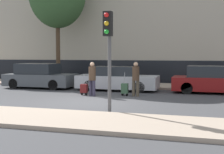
% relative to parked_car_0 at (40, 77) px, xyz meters
% --- Properties ---
extents(ground_plane, '(80.00, 80.00, 0.00)m').
position_rel_parked_car_0_xyz_m(ground_plane, '(4.72, -4.47, -0.68)').
color(ground_plane, '#424244').
extents(sidewalk_near, '(28.00, 2.50, 0.12)m').
position_rel_parked_car_0_xyz_m(sidewalk_near, '(4.72, -8.22, -0.62)').
color(sidewalk_near, tan).
rests_on(sidewalk_near, ground_plane).
extents(sidewalk_far, '(28.00, 3.00, 0.12)m').
position_rel_parked_car_0_xyz_m(sidewalk_far, '(4.72, 2.53, -0.62)').
color(sidewalk_far, tan).
rests_on(sidewalk_far, ground_plane).
extents(parked_car_0, '(4.16, 1.91, 1.47)m').
position_rel_parked_car_0_xyz_m(parked_car_0, '(0.00, 0.00, 0.00)').
color(parked_car_0, '#4C5156').
rests_on(parked_car_0, ground_plane).
extents(parked_car_1, '(4.49, 1.71, 1.34)m').
position_rel_parked_car_0_xyz_m(parked_car_1, '(4.79, 0.01, -0.04)').
color(parked_car_1, '#B7BABF').
rests_on(parked_car_1, ground_plane).
extents(parked_car_2, '(4.07, 1.79, 1.42)m').
position_rel_parked_car_0_xyz_m(parked_car_2, '(9.86, 0.25, -0.02)').
color(parked_car_2, maroon).
rests_on(parked_car_2, ground_plane).
extents(pedestrian_left, '(0.34, 0.34, 1.64)m').
position_rel_parked_car_0_xyz_m(pedestrian_left, '(4.29, -2.58, 0.25)').
color(pedestrian_left, '#383347').
rests_on(pedestrian_left, ground_plane).
extents(trolley_left, '(0.34, 0.29, 1.08)m').
position_rel_parked_car_0_xyz_m(trolley_left, '(3.77, -2.39, -0.35)').
color(trolley_left, maroon).
rests_on(trolley_left, ground_plane).
extents(pedestrian_right, '(0.35, 0.34, 1.65)m').
position_rel_parked_car_0_xyz_m(pedestrian_right, '(6.33, -2.11, 0.25)').
color(pedestrian_right, '#4C4233').
rests_on(pedestrian_right, ground_plane).
extents(trolley_right, '(0.34, 0.29, 1.14)m').
position_rel_parked_car_0_xyz_m(trolley_right, '(5.78, -2.08, -0.32)').
color(trolley_right, '#335138').
rests_on(trolley_right, ground_plane).
extents(traffic_light, '(0.28, 0.47, 3.41)m').
position_rel_parked_car_0_xyz_m(traffic_light, '(6.42, -6.83, 1.76)').
color(traffic_light, '#515154').
rests_on(traffic_light, ground_plane).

